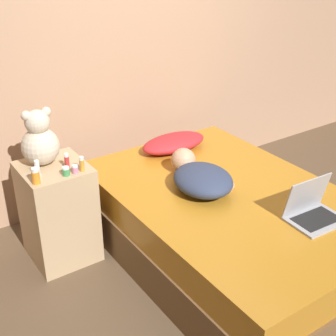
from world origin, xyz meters
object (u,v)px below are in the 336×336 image
at_px(teddy_bear, 40,141).
at_px(bottle_amber, 82,164).
at_px(bottle_orange, 36,176).
at_px(bottle_red, 67,161).
at_px(pillow, 174,143).
at_px(bottle_clear, 37,168).
at_px(bottle_pink, 75,169).
at_px(bottle_green, 66,171).
at_px(laptop, 313,210).
at_px(person_lying, 200,176).

bearing_deg(teddy_bear, bottle_amber, -54.90).
relative_size(bottle_orange, bottle_red, 1.03).
bearing_deg(pillow, teddy_bear, -178.79).
distance_m(bottle_orange, bottle_red, 0.26).
relative_size(bottle_clear, bottle_pink, 1.96).
bearing_deg(bottle_green, laptop, -42.07).
bearing_deg(bottle_red, bottle_amber, -58.38).
bearing_deg(bottle_clear, bottle_green, -30.63).
bearing_deg(teddy_bear, bottle_red, -52.74).
xyz_separation_m(laptop, bottle_orange, (-1.34, 1.04, 0.18)).
bearing_deg(bottle_amber, bottle_green, 178.57).
height_order(pillow, bottle_red, bottle_red).
distance_m(pillow, bottle_amber, 0.97).
xyz_separation_m(laptop, bottle_red, (-1.10, 1.13, 0.18)).
height_order(bottle_red, bottle_pink, bottle_red).
bearing_deg(bottle_orange, bottle_pink, -1.96).
bearing_deg(bottle_amber, bottle_orange, 178.87).
xyz_separation_m(bottle_red, bottle_pink, (0.01, -0.10, -0.02)).
distance_m(bottle_orange, bottle_pink, 0.26).
bearing_deg(person_lying, bottle_amber, 165.30).
bearing_deg(teddy_bear, pillow, 1.21).
bearing_deg(pillow, laptop, -84.54).
distance_m(bottle_clear, bottle_orange, 0.10).
distance_m(laptop, bottle_green, 1.55).
height_order(bottle_clear, bottle_green, bottle_clear).
relative_size(teddy_bear, bottle_amber, 3.81).
distance_m(pillow, laptop, 1.31).
xyz_separation_m(person_lying, bottle_amber, (-0.71, 0.33, 0.16)).
distance_m(bottle_amber, bottle_pink, 0.06).
relative_size(teddy_bear, bottle_green, 6.62).
xyz_separation_m(pillow, person_lying, (-0.20, -0.60, 0.02)).
bearing_deg(bottle_pink, bottle_green, 174.75).
bearing_deg(pillow, bottle_green, -165.32).
relative_size(person_lying, laptop, 1.87).
xyz_separation_m(pillow, bottle_green, (-1.02, -0.27, 0.16)).
bearing_deg(teddy_bear, bottle_clear, -119.88).
height_order(pillow, teddy_bear, teddy_bear).
bearing_deg(bottle_green, pillow, 14.68).
relative_size(bottle_clear, bottle_amber, 1.08).
height_order(bottle_clear, bottle_red, bottle_clear).
distance_m(laptop, bottle_pink, 1.51).
relative_size(laptop, bottle_amber, 3.46).
xyz_separation_m(teddy_bear, bottle_green, (0.06, -0.24, -0.14)).
bearing_deg(teddy_bear, bottle_orange, -118.48).
bearing_deg(person_lying, teddy_bear, 157.11).
distance_m(bottle_red, bottle_pink, 0.10).
xyz_separation_m(teddy_bear, bottle_pink, (0.12, -0.25, -0.14)).
height_order(bottle_clear, bottle_orange, bottle_clear).
xyz_separation_m(person_lying, bottle_green, (-0.82, 0.33, 0.14)).
height_order(laptop, bottle_amber, bottle_amber).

